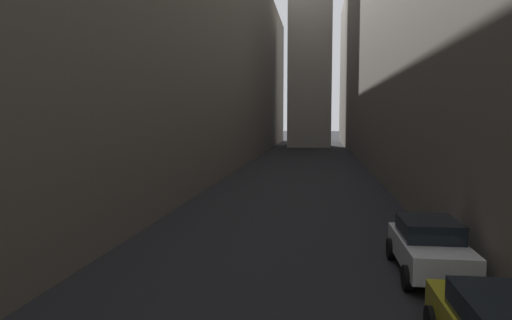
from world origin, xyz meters
TOP-DOWN VIEW (x-y plane):
  - ground_plane at (0.00, 48.00)m, footprint 264.00×264.00m
  - building_block_left at (-12.82, 50.00)m, footprint 14.63×108.00m
  - building_block_right at (10.59, 50.00)m, footprint 10.18×108.00m
  - parked_car_right_far at (4.40, 23.08)m, footprint 1.89×3.98m

SIDE VIEW (x-z plane):
  - ground_plane at x=0.00m, z-range 0.00..0.00m
  - parked_car_right_far at x=4.40m, z-range 0.03..1.56m
  - building_block_left at x=-12.82m, z-range 0.00..22.19m
  - building_block_right at x=10.59m, z-range 0.00..24.38m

